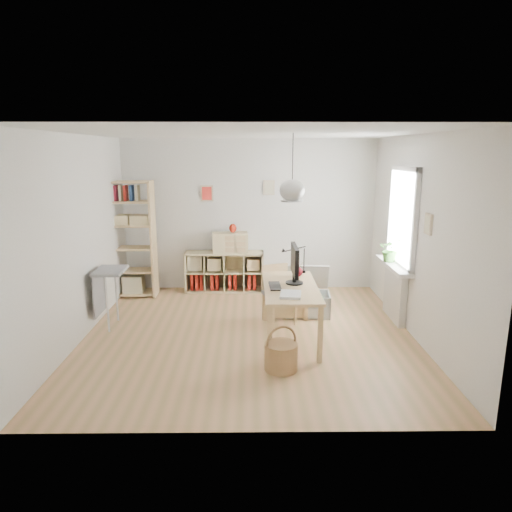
{
  "coord_description": "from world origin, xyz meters",
  "views": [
    {
      "loc": [
        0.03,
        -5.91,
        2.48
      ],
      "look_at": [
        0.1,
        0.3,
        1.05
      ],
      "focal_mm": 32.0,
      "sensor_mm": 36.0,
      "label": 1
    }
  ],
  "objects_px": {
    "tall_bookshelf": "(130,235)",
    "drawer_chest": "(230,243)",
    "monitor": "(295,263)",
    "cube_shelf": "(223,274)",
    "desk": "(290,292)",
    "chair": "(278,290)",
    "storage_chest": "(308,299)"
  },
  "relations": [
    {
      "from": "storage_chest",
      "to": "monitor",
      "type": "bearing_deg",
      "value": -103.96
    },
    {
      "from": "desk",
      "to": "tall_bookshelf",
      "type": "xyz_separation_m",
      "value": [
        -2.59,
        1.95,
        0.43
      ]
    },
    {
      "from": "desk",
      "to": "cube_shelf",
      "type": "xyz_separation_m",
      "value": [
        -1.02,
        2.23,
        -0.36
      ]
    },
    {
      "from": "tall_bookshelf",
      "to": "chair",
      "type": "distance_m",
      "value": 2.84
    },
    {
      "from": "drawer_chest",
      "to": "monitor",
      "type": "bearing_deg",
      "value": -70.57
    },
    {
      "from": "cube_shelf",
      "to": "drawer_chest",
      "type": "height_order",
      "value": "drawer_chest"
    },
    {
      "from": "desk",
      "to": "monitor",
      "type": "distance_m",
      "value": 0.4
    },
    {
      "from": "desk",
      "to": "monitor",
      "type": "xyz_separation_m",
      "value": [
        0.06,
        0.1,
        0.38
      ]
    },
    {
      "from": "storage_chest",
      "to": "monitor",
      "type": "relative_size",
      "value": 1.37
    },
    {
      "from": "monitor",
      "to": "chair",
      "type": "bearing_deg",
      "value": 107.87
    },
    {
      "from": "tall_bookshelf",
      "to": "monitor",
      "type": "xyz_separation_m",
      "value": [
        2.65,
        -1.85,
        -0.05
      ]
    },
    {
      "from": "chair",
      "to": "drawer_chest",
      "type": "relative_size",
      "value": 1.37
    },
    {
      "from": "storage_chest",
      "to": "tall_bookshelf",
      "type": "bearing_deg",
      "value": 167.66
    },
    {
      "from": "chair",
      "to": "monitor",
      "type": "height_order",
      "value": "monitor"
    },
    {
      "from": "chair",
      "to": "cube_shelf",
      "type": "bearing_deg",
      "value": 99.14
    },
    {
      "from": "tall_bookshelf",
      "to": "storage_chest",
      "type": "relative_size",
      "value": 2.46
    },
    {
      "from": "chair",
      "to": "storage_chest",
      "type": "bearing_deg",
      "value": 14.2
    },
    {
      "from": "desk",
      "to": "cube_shelf",
      "type": "relative_size",
      "value": 1.07
    },
    {
      "from": "storage_chest",
      "to": "monitor",
      "type": "distance_m",
      "value": 1.25
    },
    {
      "from": "cube_shelf",
      "to": "storage_chest",
      "type": "distance_m",
      "value": 1.86
    },
    {
      "from": "monitor",
      "to": "drawer_chest",
      "type": "bearing_deg",
      "value": 114.22
    },
    {
      "from": "cube_shelf",
      "to": "tall_bookshelf",
      "type": "height_order",
      "value": "tall_bookshelf"
    },
    {
      "from": "tall_bookshelf",
      "to": "drawer_chest",
      "type": "height_order",
      "value": "tall_bookshelf"
    },
    {
      "from": "cube_shelf",
      "to": "chair",
      "type": "distance_m",
      "value": 1.82
    },
    {
      "from": "monitor",
      "to": "cube_shelf",
      "type": "bearing_deg",
      "value": 116.65
    },
    {
      "from": "tall_bookshelf",
      "to": "chair",
      "type": "height_order",
      "value": "tall_bookshelf"
    },
    {
      "from": "storage_chest",
      "to": "drawer_chest",
      "type": "distance_m",
      "value": 1.86
    },
    {
      "from": "tall_bookshelf",
      "to": "drawer_chest",
      "type": "relative_size",
      "value": 3.23
    },
    {
      "from": "desk",
      "to": "tall_bookshelf",
      "type": "relative_size",
      "value": 0.75
    },
    {
      "from": "drawer_chest",
      "to": "desk",
      "type": "bearing_deg",
      "value": -72.94
    },
    {
      "from": "desk",
      "to": "chair",
      "type": "height_order",
      "value": "chair"
    },
    {
      "from": "storage_chest",
      "to": "chair",
      "type": "bearing_deg",
      "value": -139.88
    }
  ]
}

